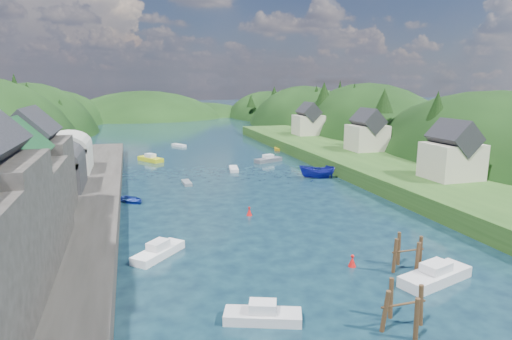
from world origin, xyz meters
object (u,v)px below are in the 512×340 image
object	(u,v)px
piling_cluster_near	(403,312)
channel_buoy_far	(249,212)
channel_buoy_near	(352,261)
piling_cluster_far	(407,257)

from	to	relation	value
piling_cluster_near	channel_buoy_far	distance (m)	26.28
piling_cluster_near	channel_buoy_near	world-z (taller)	piling_cluster_near
piling_cluster_near	piling_cluster_far	world-z (taller)	piling_cluster_far
piling_cluster_near	piling_cluster_far	distance (m)	9.35
piling_cluster_near	channel_buoy_far	world-z (taller)	piling_cluster_near
channel_buoy_far	channel_buoy_near	bearing A→B (deg)	-74.11
piling_cluster_near	piling_cluster_far	bearing A→B (deg)	52.68
channel_buoy_far	piling_cluster_far	bearing A→B (deg)	-64.84
channel_buoy_near	channel_buoy_far	distance (m)	17.23
channel_buoy_near	channel_buoy_far	bearing A→B (deg)	105.89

